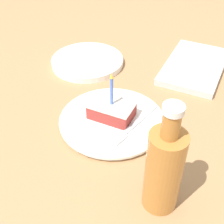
{
  "coord_description": "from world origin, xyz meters",
  "views": [
    {
      "loc": [
        0.55,
        0.27,
        0.53
      ],
      "look_at": [
        0.02,
        0.01,
        0.04
      ],
      "focal_mm": 50.0,
      "sensor_mm": 36.0,
      "label": 1
    }
  ],
  "objects_px": {
    "cake_slice": "(112,110)",
    "side_plate": "(87,61)",
    "plate": "(112,121)",
    "marble_board": "(195,66)",
    "fork": "(132,127)",
    "bottle": "(164,169)"
  },
  "relations": [
    {
      "from": "marble_board",
      "to": "cake_slice",
      "type": "bearing_deg",
      "value": -20.35
    },
    {
      "from": "marble_board",
      "to": "plate",
      "type": "bearing_deg",
      "value": -19.45
    },
    {
      "from": "plate",
      "to": "cake_slice",
      "type": "bearing_deg",
      "value": -146.97
    },
    {
      "from": "plate",
      "to": "bottle",
      "type": "xyz_separation_m",
      "value": [
        0.17,
        0.18,
        0.09
      ]
    },
    {
      "from": "plate",
      "to": "fork",
      "type": "xyz_separation_m",
      "value": [
        0.01,
        0.06,
        0.01
      ]
    },
    {
      "from": "plate",
      "to": "side_plate",
      "type": "relative_size",
      "value": 1.14
    },
    {
      "from": "marble_board",
      "to": "bottle",
      "type": "bearing_deg",
      "value": 6.47
    },
    {
      "from": "bottle",
      "to": "cake_slice",
      "type": "bearing_deg",
      "value": -133.15
    },
    {
      "from": "cake_slice",
      "to": "bottle",
      "type": "relative_size",
      "value": 0.53
    },
    {
      "from": "plate",
      "to": "marble_board",
      "type": "distance_m",
      "value": 0.37
    },
    {
      "from": "bottle",
      "to": "plate",
      "type": "bearing_deg",
      "value": -132.75
    },
    {
      "from": "fork",
      "to": "marble_board",
      "type": "height_order",
      "value": "fork"
    },
    {
      "from": "cake_slice",
      "to": "marble_board",
      "type": "xyz_separation_m",
      "value": [
        -0.34,
        0.13,
        -0.03
      ]
    },
    {
      "from": "bottle",
      "to": "marble_board",
      "type": "relative_size",
      "value": 0.84
    },
    {
      "from": "plate",
      "to": "bottle",
      "type": "distance_m",
      "value": 0.26
    },
    {
      "from": "plate",
      "to": "marble_board",
      "type": "bearing_deg",
      "value": 160.55
    },
    {
      "from": "cake_slice",
      "to": "marble_board",
      "type": "distance_m",
      "value": 0.37
    },
    {
      "from": "cake_slice",
      "to": "fork",
      "type": "bearing_deg",
      "value": 74.83
    },
    {
      "from": "bottle",
      "to": "side_plate",
      "type": "xyz_separation_m",
      "value": [
        -0.4,
        -0.38,
        -0.09
      ]
    },
    {
      "from": "bottle",
      "to": "marble_board",
      "type": "xyz_separation_m",
      "value": [
        -0.52,
        -0.06,
        -0.09
      ]
    },
    {
      "from": "fork",
      "to": "bottle",
      "type": "xyz_separation_m",
      "value": [
        0.16,
        0.12,
        0.08
      ]
    },
    {
      "from": "cake_slice",
      "to": "side_plate",
      "type": "xyz_separation_m",
      "value": [
        -0.22,
        -0.19,
        -0.03
      ]
    }
  ]
}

